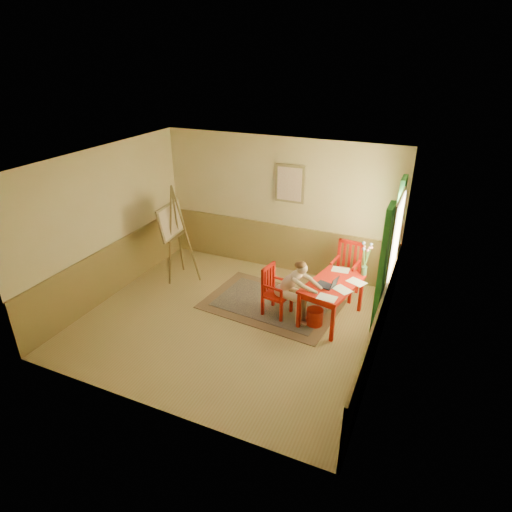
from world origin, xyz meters
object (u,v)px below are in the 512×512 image
at_px(laptop, 328,284).
at_px(easel, 173,224).
at_px(table, 332,288).
at_px(chair_left, 275,291).
at_px(chair_back, 346,269).
at_px(figure, 293,287).

bearing_deg(laptop, easel, 173.00).
bearing_deg(table, chair_left, -167.34).
bearing_deg(chair_back, figure, -117.56).
xyz_separation_m(figure, easel, (-2.71, 0.51, 0.53)).
distance_m(chair_left, easel, 2.52).
height_order(chair_back, laptop, chair_back).
height_order(figure, laptop, figure).
bearing_deg(easel, table, -4.42).
distance_m(table, laptop, 0.20).
height_order(chair_left, laptop, laptop).
relative_size(figure, easel, 0.58).
relative_size(chair_left, chair_back, 0.87).
relative_size(table, easel, 0.67).
bearing_deg(chair_left, table, 12.66).
relative_size(chair_back, easel, 0.54).
distance_m(chair_back, laptop, 1.13).
bearing_deg(table, chair_back, 88.64).
height_order(figure, easel, easel).
relative_size(table, figure, 1.15).
bearing_deg(figure, easel, 169.29).
xyz_separation_m(table, laptop, (-0.04, -0.15, 0.13)).
bearing_deg(easel, laptop, -7.00).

